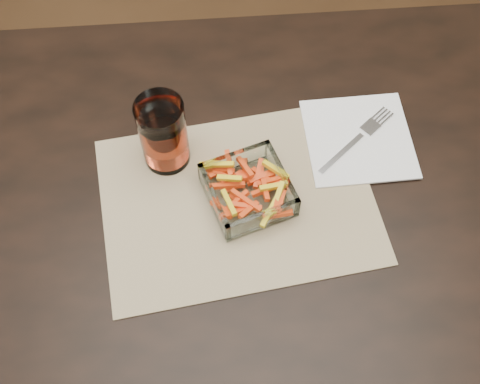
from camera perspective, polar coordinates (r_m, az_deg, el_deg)
name	(u,v)px	position (r m, az deg, el deg)	size (l,w,h in m)	color
dining_table	(285,235)	(1.08, 4.31, -4.08)	(1.60, 0.90, 0.75)	black
placemat	(238,200)	(1.01, -0.20, -0.77)	(0.45, 0.33, 0.00)	tan
glass_bowl	(248,191)	(0.99, 0.78, 0.07)	(0.16, 0.16, 0.05)	white
tumbler	(163,135)	(1.00, -7.27, 5.38)	(0.08, 0.08, 0.14)	white
napkin	(359,139)	(1.09, 11.18, 4.98)	(0.18, 0.18, 0.00)	white
fork	(358,138)	(1.08, 11.12, 5.02)	(0.15, 0.13, 0.00)	silver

